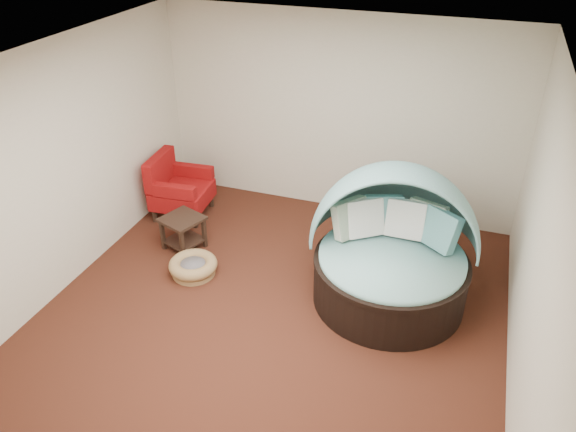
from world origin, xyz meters
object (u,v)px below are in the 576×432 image
(side_table, at_px, (183,229))
(canopy_daybed, at_px, (393,241))
(pet_basket, at_px, (193,266))
(red_armchair, at_px, (178,188))

(side_table, bearing_deg, canopy_daybed, -1.50)
(canopy_daybed, height_order, pet_basket, canopy_daybed)
(canopy_daybed, distance_m, side_table, 2.75)
(red_armchair, xyz_separation_m, side_table, (0.49, -0.78, -0.12))
(canopy_daybed, xyz_separation_m, red_armchair, (-3.21, 0.85, -0.32))
(pet_basket, height_order, red_armchair, red_armchair)
(canopy_daybed, distance_m, pet_basket, 2.45)
(pet_basket, bearing_deg, red_armchair, 124.81)
(pet_basket, distance_m, red_armchair, 1.56)
(canopy_daybed, bearing_deg, red_armchair, 155.95)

